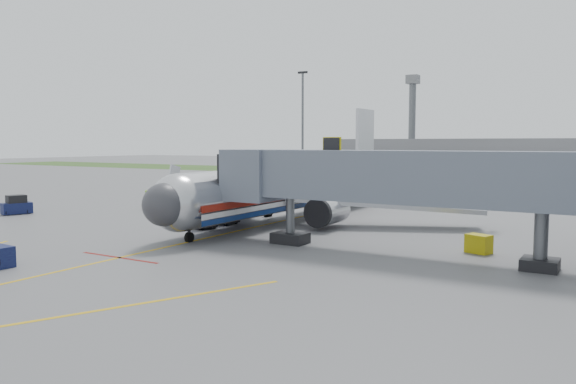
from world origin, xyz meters
The scene contains 15 objects.
ground centered at (0.00, 0.00, 0.00)m, with size 400.00×400.00×0.00m, color #565659.
grass_strip centered at (0.00, 90.00, 0.01)m, with size 300.00×25.00×0.01m, color #2D4C1E.
apron_markings centered at (0.00, -7.40, 0.00)m, with size 21.52×50.00×0.01m.
airliner centered at (0.00, 15.25, 2.65)m, with size 32.10×35.67×10.25m.
jet_bridge centered at (12.86, 5.00, 4.47)m, with size 25.30×4.00×6.90m.
light_mast_left centered at (-30.00, 70.00, 10.78)m, with size 2.00×0.44×20.40m.
distant_terminal centered at (-10.00, 170.00, 4.00)m, with size 120.00×14.00×8.00m, color slate.
control_tower centered at (-40.00, 165.00, 17.33)m, with size 4.00×4.00×30.00m.
baggage_tug centered at (-23.34, 4.96, 0.78)m, with size 2.03×2.80×1.76m.
baggage_cart_a centered at (-3.00, 7.01, 0.93)m, with size 2.11×2.11×1.82m.
baggage_cart_b centered at (-3.00, 9.73, 0.97)m, with size 1.87×1.87×1.90m.
baggage_cart_c centered at (-5.92, 16.33, 0.82)m, with size 1.75×1.75×1.62m.
belt_loader centered at (-7.27, 13.48, 0.53)m, with size 1.95×4.53×2.15m.
ground_power_cart centered at (17.28, 8.00, 0.55)m, with size 1.62×1.34×1.11m.
ramp_worker centered at (-16.02, 14.09, 0.94)m, with size 0.69×0.45×1.88m, color #91E11A.
Camera 1 is at (24.55, -26.07, 6.53)m, focal length 35.00 mm.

